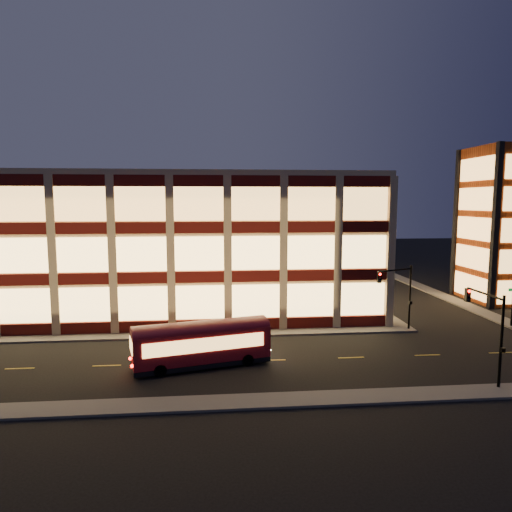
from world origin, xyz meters
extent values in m
plane|color=black|center=(0.00, 0.00, 0.00)|extent=(200.00, 200.00, 0.00)
cube|color=#514F4C|center=(-3.00, 1.00, 0.07)|extent=(54.00, 2.00, 0.15)
cube|color=#514F4C|center=(23.00, 17.00, 0.07)|extent=(2.00, 30.00, 0.15)
cube|color=#514F4C|center=(34.00, 17.00, 0.07)|extent=(2.00, 30.00, 0.15)
cube|color=#514F4C|center=(0.00, -13.00, 0.07)|extent=(100.00, 2.00, 0.15)
cube|color=tan|center=(-3.00, 17.00, 7.00)|extent=(50.00, 30.00, 14.00)
cube|color=tan|center=(-3.00, 17.00, 14.25)|extent=(50.40, 30.40, 0.50)
cube|color=#470C0A|center=(-3.00, 1.88, 0.65)|extent=(50.10, 0.25, 1.00)
cube|color=#E6B460|center=(-3.00, 1.90, 2.75)|extent=(49.00, 0.20, 3.00)
cube|color=#470C0A|center=(22.12, 17.00, 0.65)|extent=(0.25, 30.10, 1.00)
cube|color=#E6B460|center=(22.10, 17.00, 2.75)|extent=(0.20, 29.00, 3.00)
cube|color=#470C0A|center=(-3.00, 1.88, 5.05)|extent=(50.10, 0.25, 1.00)
cube|color=#E6B460|center=(-3.00, 1.90, 7.15)|extent=(49.00, 0.20, 3.00)
cube|color=#470C0A|center=(22.12, 17.00, 5.05)|extent=(0.25, 30.10, 1.00)
cube|color=#E6B460|center=(22.10, 17.00, 7.15)|extent=(0.20, 29.00, 3.00)
cube|color=#470C0A|center=(-3.00, 1.88, 9.45)|extent=(50.10, 0.25, 1.00)
cube|color=#E6B460|center=(-3.00, 1.90, 11.55)|extent=(49.00, 0.20, 3.00)
cube|color=#470C0A|center=(22.12, 17.00, 9.45)|extent=(0.25, 30.10, 1.00)
cube|color=#E6B460|center=(22.10, 17.00, 11.55)|extent=(0.20, 29.00, 3.00)
cube|color=#8C3814|center=(40.00, 12.00, 9.00)|extent=(8.00, 8.00, 18.00)
cube|color=black|center=(36.00, 8.00, 9.00)|extent=(0.60, 0.60, 18.00)
cube|color=black|center=(36.00, 16.00, 9.00)|extent=(0.60, 0.60, 18.00)
cube|color=#F4AB55|center=(35.92, 12.00, 1.80)|extent=(0.16, 6.60, 2.60)
cube|color=#F4AB55|center=(35.92, 12.00, 5.20)|extent=(0.16, 6.60, 2.60)
cube|color=#F4AB55|center=(35.92, 12.00, 8.60)|extent=(0.16, 6.60, 2.60)
cube|color=#F4AB55|center=(35.92, 12.00, 12.00)|extent=(0.16, 6.60, 2.60)
cube|color=#F4AB55|center=(35.92, 12.00, 15.40)|extent=(0.16, 6.60, 2.60)
cylinder|color=black|center=(23.50, 0.80, 3.00)|extent=(0.18, 0.18, 6.00)
cylinder|color=black|center=(21.75, 0.05, 5.70)|extent=(3.56, 1.63, 0.14)
cube|color=black|center=(20.00, -0.70, 5.20)|extent=(0.32, 0.32, 0.95)
sphere|color=#FF0C05|center=(20.00, -0.88, 5.50)|extent=(0.20, 0.20, 0.20)
cube|color=black|center=(23.50, 0.60, 2.60)|extent=(0.25, 0.18, 0.28)
cylinder|color=black|center=(23.50, -12.50, 3.00)|extent=(0.18, 0.18, 6.00)
cylinder|color=black|center=(23.50, -10.50, 5.70)|extent=(0.14, 4.00, 0.14)
cube|color=black|center=(23.50, -8.50, 5.20)|extent=(0.32, 0.32, 0.95)
sphere|color=#FF0C05|center=(23.50, -8.68, 5.50)|extent=(0.20, 0.20, 0.20)
cube|color=black|center=(23.50, -12.70, 2.60)|extent=(0.25, 0.18, 0.28)
cube|color=maroon|center=(4.81, -6.67, 1.64)|extent=(9.97, 4.72, 2.22)
cube|color=black|center=(4.81, -6.67, 0.34)|extent=(9.97, 4.72, 0.34)
cylinder|color=black|center=(2.07, -8.46, 0.44)|extent=(0.91, 0.50, 0.87)
cylinder|color=black|center=(1.55, -6.40, 0.44)|extent=(0.91, 0.50, 0.87)
cylinder|color=black|center=(8.07, -6.94, 0.44)|extent=(0.91, 0.50, 0.87)
cylinder|color=black|center=(7.55, -4.88, 0.44)|extent=(0.91, 0.50, 0.87)
cube|color=#F4AB55|center=(5.12, -7.87, 1.93)|extent=(8.26, 2.15, 0.97)
cube|color=#F4AB55|center=(4.51, -5.47, 1.93)|extent=(8.26, 2.15, 0.97)
camera|label=1|loc=(5.73, -38.42, 11.76)|focal=32.00mm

